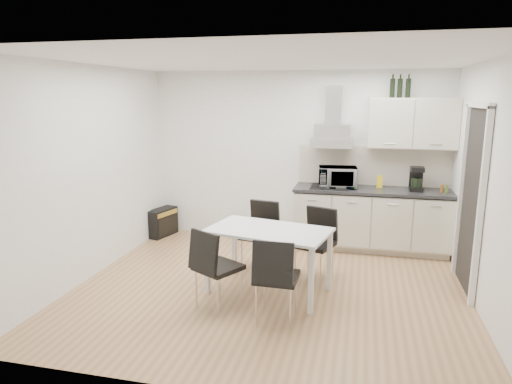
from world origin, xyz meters
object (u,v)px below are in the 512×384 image
dining_table (269,236)px  floor_speaker (239,228)px  kitchenette (375,194)px  chair_near_left (218,268)px  chair_near_right (277,278)px  chair_far_right (314,245)px  guitar_amp (162,222)px  chair_far_left (259,236)px

dining_table → floor_speaker: (-0.89, 1.98, -0.53)m
kitchenette → chair_near_left: size_ratio=2.86×
chair_near_right → floor_speaker: (-1.11, 2.61, -0.30)m
dining_table → chair_far_right: chair_far_right is taller
chair_near_left → guitar_amp: size_ratio=1.53×
dining_table → chair_near_left: size_ratio=1.67×
chair_far_left → chair_near_left: (-0.17, -1.19, 0.00)m
chair_far_left → chair_far_right: size_ratio=1.00×
chair_far_right → guitar_amp: 2.88m
chair_far_right → guitar_amp: size_ratio=1.53×
kitchenette → dining_table: kitchenette is taller
chair_near_right → floor_speaker: chair_near_right is taller
chair_far_left → chair_far_right: bearing=176.0°
dining_table → chair_far_left: chair_far_left is taller
chair_far_left → dining_table: bearing=122.1°
chair_far_right → floor_speaker: size_ratio=3.20×
chair_far_right → floor_speaker: 2.05m
floor_speaker → chair_far_right: bearing=-48.6°
kitchenette → guitar_amp: kitchenette is taller
floor_speaker → kitchenette: bearing=-5.5°
chair_near_left → chair_near_right: 0.66m
chair_far_left → chair_near_right: 1.39m
chair_far_right → floor_speaker: (-1.37, 1.50, -0.30)m
chair_near_left → chair_near_right: (0.65, -0.12, 0.00)m
chair_far_right → chair_near_left: same height
kitchenette → chair_far_right: kitchenette is taller
chair_far_right → chair_near_left: bearing=67.8°
floor_speaker → chair_near_right: bearing=-68.0°
guitar_amp → floor_speaker: bearing=26.7°
kitchenette → floor_speaker: (-2.08, 0.17, -0.69)m
dining_table → chair_far_left: 0.76m
kitchenette → chair_far_left: kitchenette is taller
chair_far_right → chair_near_left: 1.35m
chair_near_right → floor_speaker: bearing=114.2°
chair_near_left → chair_near_right: size_ratio=1.00×
chair_far_left → chair_far_right: same height
floor_speaker → dining_table: bearing=-66.6°
chair_far_right → chair_near_right: 1.15m
kitchenette → chair_near_right: 2.66m
kitchenette → floor_speaker: 2.20m
chair_near_left → guitar_amp: 2.81m
chair_near_right → chair_far_left: bearing=111.4°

